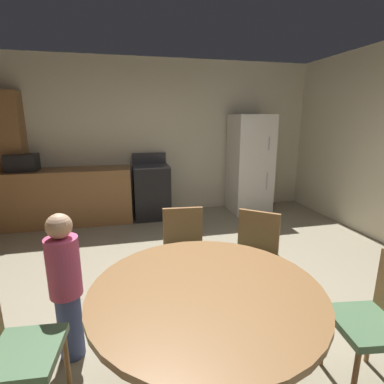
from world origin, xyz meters
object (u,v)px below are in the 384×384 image
(microwave, at_px, (22,163))
(chair_northeast, at_px, (254,254))
(oven_range, at_px, (151,191))
(chair_north, at_px, (184,249))
(chair_east, at_px, (380,317))
(dining_table, at_px, (206,311))
(person_child, at_px, (66,284))
(chair_west, at_px, (7,347))
(refrigerator, at_px, (250,164))

(microwave, distance_m, chair_northeast, 3.83)
(oven_range, height_order, chair_northeast, oven_range)
(microwave, bearing_deg, chair_north, -50.76)
(chair_north, relative_size, chair_east, 1.00)
(dining_table, relative_size, person_child, 1.22)
(dining_table, height_order, person_child, person_child)
(dining_table, height_order, chair_north, chair_north)
(dining_table, xyz_separation_m, chair_east, (1.07, -0.15, -0.11))
(chair_west, bearing_deg, chair_east, -1.59)
(chair_north, bearing_deg, dining_table, -0.00)
(refrigerator, bearing_deg, chair_east, -101.64)
(microwave, xyz_separation_m, chair_east, (3.01, -3.72, -0.53))
(chair_east, bearing_deg, chair_north, -43.46)
(oven_range, xyz_separation_m, person_child, (-0.89, -3.03, 0.11))
(refrigerator, height_order, chair_northeast, refrigerator)
(oven_range, xyz_separation_m, chair_northeast, (0.66, -2.74, 0.03))
(chair_northeast, xyz_separation_m, chair_east, (0.38, -0.99, 0.00))
(chair_northeast, relative_size, chair_west, 1.00)
(microwave, distance_m, chair_west, 3.62)
(refrigerator, distance_m, chair_west, 4.51)
(chair_northeast, height_order, chair_west, same)
(microwave, distance_m, person_child, 3.24)
(chair_north, xyz_separation_m, chair_east, (0.98, -1.24, 0.00))
(person_child, bearing_deg, chair_north, 62.06)
(refrigerator, bearing_deg, dining_table, -117.48)
(chair_east, bearing_deg, refrigerator, -93.45)
(oven_range, distance_m, dining_table, 3.58)
(chair_west, height_order, chair_east, same)
(dining_table, height_order, chair_east, chair_east)
(dining_table, bearing_deg, microwave, 118.47)
(dining_table, bearing_deg, person_child, 147.30)
(chair_west, bearing_deg, oven_range, 77.23)
(person_child, bearing_deg, oven_range, 106.36)
(chair_east, relative_size, person_child, 0.80)
(microwave, relative_size, chair_north, 0.51)
(oven_range, bearing_deg, microwave, -179.90)
(dining_table, height_order, chair_west, chair_west)
(chair_west, bearing_deg, person_child, 68.16)
(person_child, bearing_deg, microwave, 142.41)
(refrigerator, height_order, chair_west, refrigerator)
(refrigerator, bearing_deg, chair_north, -125.42)
(chair_west, bearing_deg, chair_north, 44.95)
(oven_range, height_order, person_child, oven_range)
(oven_range, relative_size, chair_west, 1.26)
(oven_range, bearing_deg, chair_northeast, -76.46)
(microwave, bearing_deg, chair_west, -76.19)
(chair_north, xyz_separation_m, person_child, (-0.95, -0.53, 0.08))
(chair_north, xyz_separation_m, chair_west, (-1.18, -0.99, 0.00))
(microwave, height_order, dining_table, microwave)
(microwave, bearing_deg, oven_range, 0.10)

